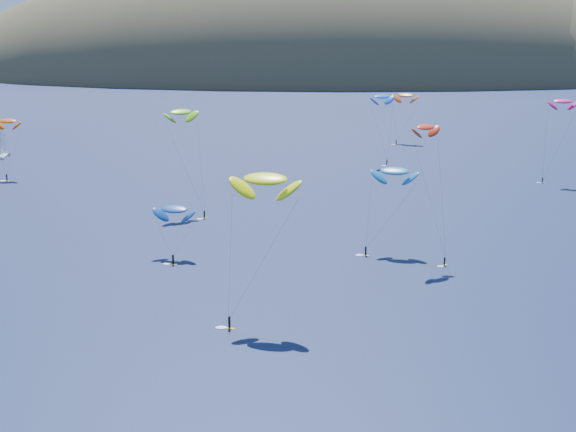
{
  "coord_description": "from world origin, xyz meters",
  "views": [
    {
      "loc": [
        -0.42,
        -71.83,
        48.54
      ],
      "look_at": [
        -3.24,
        80.0,
        9.0
      ],
      "focal_mm": 50.0,
      "sensor_mm": 36.0,
      "label": 1
    }
  ],
  "objects": [
    {
      "name": "kitesurfer_11",
      "position": [
        37.63,
        227.19,
        17.18
      ],
      "size": [
        10.84,
        13.27,
        19.95
      ],
      "rotation": [
        0.0,
        0.0,
        -0.47
      ],
      "color": "yellow",
      "rests_on": "ground"
    },
    {
      "name": "kitesurfer_10",
      "position": [
        -26.12,
        83.37,
        9.41
      ],
      "size": [
        9.36,
        10.24,
        11.84
      ],
      "rotation": [
        0.0,
        0.0,
        -0.24
      ],
      "color": "yellow",
      "rests_on": "ground"
    },
    {
      "name": "kitesurfer_4",
      "position": [
        24.75,
        184.89,
        21.14
      ],
      "size": [
        9.7,
        10.67,
        23.67
      ],
      "rotation": [
        0.0,
        0.0,
        0.6
      ],
      "color": "yellow",
      "rests_on": "ground"
    },
    {
      "name": "kitesurfer_1",
      "position": [
        -87.09,
        160.81,
        16.32
      ],
      "size": [
        8.77,
        10.58,
        18.7
      ],
      "rotation": [
        0.0,
        0.0,
        -0.13
      ],
      "color": "yellow",
      "rests_on": "ground"
    },
    {
      "name": "kitesurfer_2",
      "position": [
        -6.3,
        51.46,
        22.42
      ],
      "size": [
        12.28,
        11.21,
        25.55
      ],
      "rotation": [
        0.0,
        0.0,
        -0.24
      ],
      "color": "yellow",
      "rests_on": "ground"
    },
    {
      "name": "kitesurfer_5",
      "position": [
        18.4,
        89.23,
        16.17
      ],
      "size": [
        11.83,
        9.86,
        18.79
      ],
      "rotation": [
        0.0,
        0.0,
        -0.24
      ],
      "color": "yellow",
      "rests_on": "ground"
    },
    {
      "name": "sailboat",
      "position": [
        -100.58,
        190.39,
        0.95
      ],
      "size": [
        9.49,
        8.15,
        11.56
      ],
      "rotation": [
        0.0,
        0.0,
        0.15
      ],
      "color": "silver",
      "rests_on": "ground"
    },
    {
      "name": "kitesurfer_9",
      "position": [
        23.58,
        84.19,
        25.91
      ],
      "size": [
        7.99,
        11.18,
        27.91
      ],
      "rotation": [
        0.0,
        0.0,
        0.65
      ],
      "color": "yellow",
      "rests_on": "ground"
    },
    {
      "name": "kitesurfer_8",
      "position": [
        73.5,
        157.83,
        22.8
      ],
      "size": [
        10.25,
        6.95,
        25.12
      ],
      "rotation": [
        0.0,
        0.0,
        -0.12
      ],
      "color": "yellow",
      "rests_on": "ground"
    },
    {
      "name": "kitesurfer_3",
      "position": [
        -30.02,
        121.76,
        24.02
      ],
      "size": [
        11.71,
        14.58,
        26.48
      ],
      "rotation": [
        0.0,
        0.0,
        0.6
      ],
      "color": "yellow",
      "rests_on": "ground"
    },
    {
      "name": "island",
      "position": [
        39.4,
        562.36,
        -10.74
      ],
      "size": [
        730.0,
        300.0,
        210.0
      ],
      "color": "#3D3526",
      "rests_on": "ground"
    }
  ]
}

